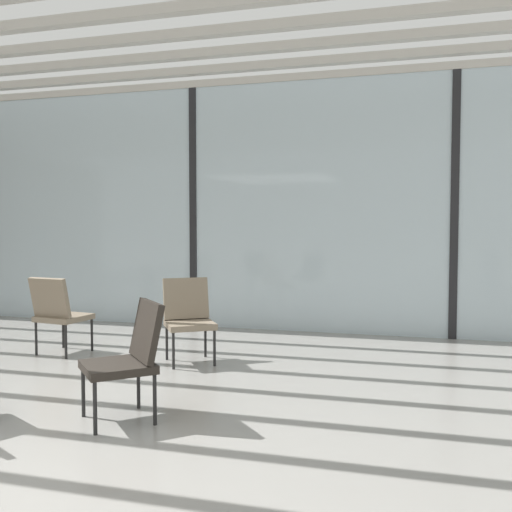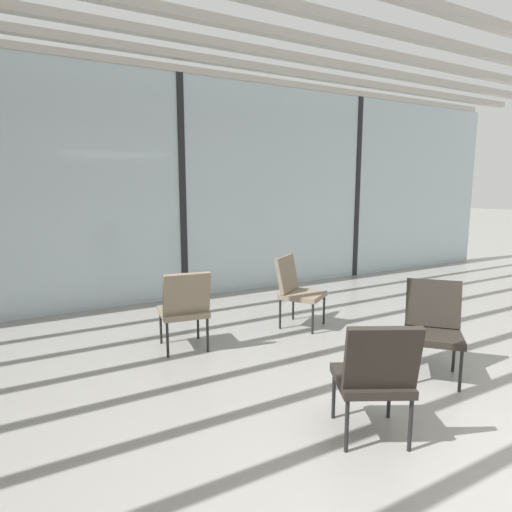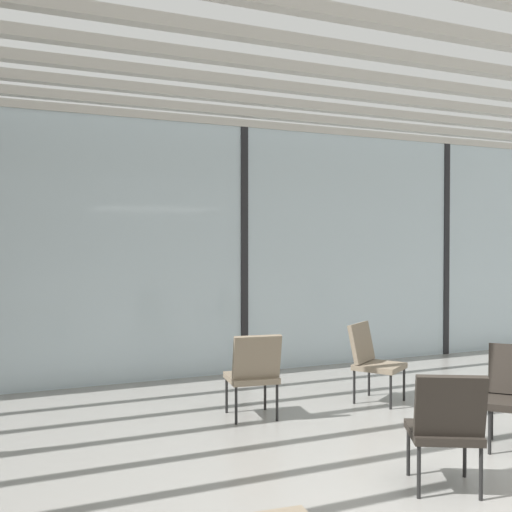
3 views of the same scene
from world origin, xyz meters
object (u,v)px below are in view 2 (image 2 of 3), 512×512
at_px(parked_airplane, 118,164).
at_px(lounge_chair_2, 296,287).
at_px(lounge_chair_3, 185,305).
at_px(lounge_chair_0, 433,323).
at_px(lounge_chair_1, 375,373).

height_order(parked_airplane, lounge_chair_2, parked_airplane).
xyz_separation_m(lounge_chair_2, lounge_chair_3, (-1.50, -0.11, 0.00)).
bearing_deg(lounge_chair_0, lounge_chair_1, -110.27).
relative_size(parked_airplane, lounge_chair_2, 16.01).
height_order(parked_airplane, lounge_chair_1, parked_airplane).
distance_m(lounge_chair_0, lounge_chair_1, 1.34).
xyz_separation_m(lounge_chair_0, lounge_chair_3, (-1.77, 1.68, 0.00)).
bearing_deg(parked_airplane, lounge_chair_0, -84.67).
xyz_separation_m(lounge_chair_1, lounge_chair_3, (-0.54, 2.20, 0.00)).
height_order(lounge_chair_0, lounge_chair_2, same).
bearing_deg(lounge_chair_1, lounge_chair_3, -48.23).
height_order(lounge_chair_2, lounge_chair_3, same).
distance_m(lounge_chair_2, lounge_chair_3, 1.50).
height_order(lounge_chair_1, lounge_chair_2, same).
distance_m(lounge_chair_0, lounge_chair_3, 2.44).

